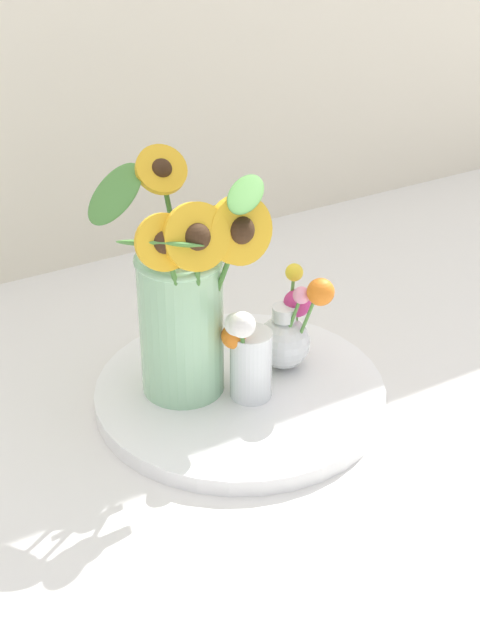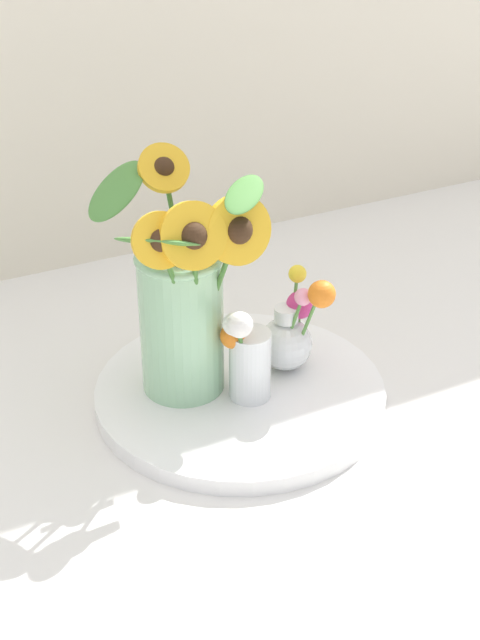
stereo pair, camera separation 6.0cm
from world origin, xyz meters
TOP-DOWN VIEW (x-y plane):
  - ground_plane at (0.00, 0.00)m, footprint 6.00×6.00m
  - serving_tray at (0.03, 0.04)m, footprint 0.42×0.42m
  - mason_jar_sunflowers at (-0.04, 0.07)m, footprint 0.24×0.24m
  - vase_small_center at (0.03, 0.01)m, footprint 0.08×0.07m
  - vase_bulb_right at (0.12, 0.05)m, footprint 0.08×0.11m

SIDE VIEW (x-z plane):
  - ground_plane at x=0.00m, z-range 0.00..0.00m
  - serving_tray at x=0.03m, z-range 0.00..0.02m
  - vase_bulb_right at x=0.12m, z-range 0.01..0.17m
  - vase_small_center at x=0.03m, z-range 0.02..0.17m
  - mason_jar_sunflowers at x=-0.04m, z-range 0.00..0.34m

